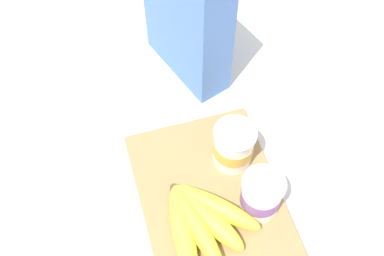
{
  "coord_description": "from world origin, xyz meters",
  "views": [
    {
      "loc": [
        0.35,
        -0.13,
        0.81
      ],
      "look_at": [
        -0.11,
        0.0,
        0.07
      ],
      "focal_mm": 44.84,
      "sensor_mm": 36.0,
      "label": 1
    }
  ],
  "objects_px": {
    "yogurt_cup_front": "(234,146)",
    "banana_bunch": "(201,220)",
    "cutting_board": "(209,195)",
    "cereal_box": "(187,17)",
    "yogurt_cup_back": "(261,195)"
  },
  "relations": [
    {
      "from": "cereal_box",
      "to": "yogurt_cup_front",
      "type": "bearing_deg",
      "value": 163.55
    },
    {
      "from": "cereal_box",
      "to": "cutting_board",
      "type": "bearing_deg",
      "value": 151.95
    },
    {
      "from": "yogurt_cup_front",
      "to": "banana_bunch",
      "type": "bearing_deg",
      "value": -40.45
    },
    {
      "from": "cereal_box",
      "to": "yogurt_cup_front",
      "type": "distance_m",
      "value": 0.27
    },
    {
      "from": "cutting_board",
      "to": "yogurt_cup_back",
      "type": "xyz_separation_m",
      "value": [
        0.05,
        0.08,
        0.05
      ]
    },
    {
      "from": "yogurt_cup_back",
      "to": "banana_bunch",
      "type": "distance_m",
      "value": 0.11
    },
    {
      "from": "cutting_board",
      "to": "banana_bunch",
      "type": "xyz_separation_m",
      "value": [
        0.05,
        -0.03,
        0.03
      ]
    },
    {
      "from": "yogurt_cup_back",
      "to": "banana_bunch",
      "type": "xyz_separation_m",
      "value": [
        0.01,
        -0.11,
        -0.02
      ]
    },
    {
      "from": "cutting_board",
      "to": "cereal_box",
      "type": "bearing_deg",
      "value": 171.06
    },
    {
      "from": "banana_bunch",
      "to": "yogurt_cup_front",
      "type": "bearing_deg",
      "value": 139.55
    },
    {
      "from": "cutting_board",
      "to": "banana_bunch",
      "type": "relative_size",
      "value": 1.72
    },
    {
      "from": "yogurt_cup_front",
      "to": "yogurt_cup_back",
      "type": "height_order",
      "value": "yogurt_cup_front"
    },
    {
      "from": "cereal_box",
      "to": "banana_bunch",
      "type": "bearing_deg",
      "value": 148.56
    },
    {
      "from": "yogurt_cup_back",
      "to": "yogurt_cup_front",
      "type": "bearing_deg",
      "value": -172.28
    },
    {
      "from": "yogurt_cup_front",
      "to": "banana_bunch",
      "type": "xyz_separation_m",
      "value": [
        0.11,
        -0.09,
        -0.03
      ]
    }
  ]
}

